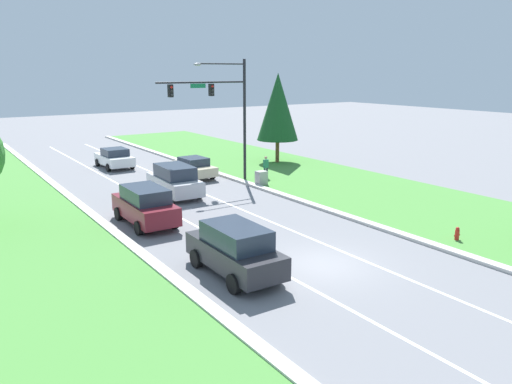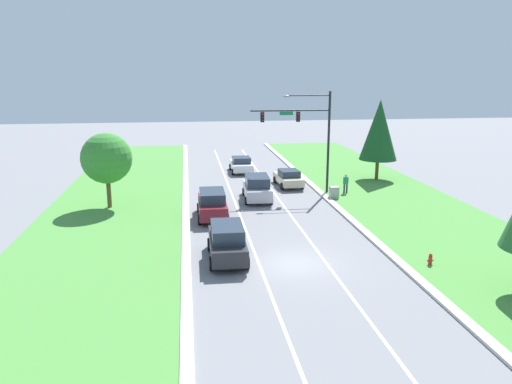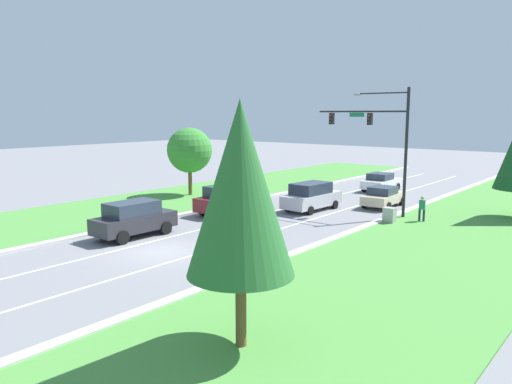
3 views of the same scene
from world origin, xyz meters
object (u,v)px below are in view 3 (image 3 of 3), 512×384
pedestrian (422,208)px  fire_hydrant (252,281)px  burgundy_suv (227,199)px  conifer_near_right_tree (240,189)px  traffic_signal_mast (381,133)px  silver_suv (311,196)px  white_sedan (381,182)px  utility_cabinet (389,216)px  charcoal_suv (134,219)px  oak_near_left_tree (190,150)px  champagne_sedan (383,196)px

pedestrian → fire_hydrant: pedestrian is taller
burgundy_suv → conifer_near_right_tree: conifer_near_right_tree is taller
traffic_signal_mast → silver_suv: bearing=-161.3°
fire_hydrant → white_sedan: bearing=104.9°
utility_cabinet → white_sedan: bearing=117.3°
white_sedan → silver_suv: bearing=-90.2°
traffic_signal_mast → burgundy_suv: (-8.24, -6.19, -4.54)m
traffic_signal_mast → charcoal_suv: 16.94m
burgundy_suv → oak_near_left_tree: oak_near_left_tree is taller
champagne_sedan → utility_cabinet: (2.73, -5.01, -0.28)m
silver_suv → burgundy_suv: (-3.83, -4.70, 0.02)m
traffic_signal_mast → oak_near_left_tree: traffic_signal_mast is taller
charcoal_suv → conifer_near_right_tree: (13.36, -6.38, 3.69)m
traffic_signal_mast → utility_cabinet: bearing=-49.8°
silver_suv → utility_cabinet: silver_suv is taller
burgundy_suv → conifer_near_right_tree: 20.32m
utility_cabinet → fire_hydrant: 14.65m
traffic_signal_mast → champagne_sedan: bearing=108.1°
silver_suv → champagne_sedan: (3.46, 4.40, -0.22)m
champagne_sedan → pedestrian: size_ratio=2.68×
silver_suv → charcoal_suv: 13.28m
fire_hydrant → oak_near_left_tree: size_ratio=0.12×
burgundy_suv → pedestrian: (11.47, 5.63, -0.08)m
traffic_signal_mast → pedestrian: size_ratio=5.02×
traffic_signal_mast → utility_cabinet: 5.76m
conifer_near_right_tree → burgundy_suv: bearing=133.5°
white_sedan → conifer_near_right_tree: conifer_near_right_tree is taller
burgundy_suv → pedestrian: size_ratio=2.84×
silver_suv → burgundy_suv: 6.07m
conifer_near_right_tree → oak_near_left_tree: bearing=139.4°
conifer_near_right_tree → pedestrian: bearing=96.4°
pedestrian → oak_near_left_tree: oak_near_left_tree is taller
burgundy_suv → white_sedan: bearing=77.1°
traffic_signal_mast → conifer_near_right_tree: size_ratio=1.17×
silver_suv → oak_near_left_tree: size_ratio=0.88×
charcoal_suv → fire_hydrant: bearing=-12.3°
white_sedan → utility_cabinet: bearing=-63.1°
charcoal_suv → fire_hydrant: 10.81m
champagne_sedan → fire_hydrant: size_ratio=6.47×
oak_near_left_tree → traffic_signal_mast: bearing=9.0°
white_sedan → conifer_near_right_tree: (9.94, -30.62, 3.91)m
charcoal_suv → white_sedan: (3.42, 24.24, -0.23)m
champagne_sedan → conifer_near_right_tree: bearing=-77.6°
silver_suv → conifer_near_right_tree: bearing=-60.0°
traffic_signal_mast → oak_near_left_tree: (-15.76, -2.49, -1.77)m
traffic_signal_mast → utility_cabinet: size_ratio=8.43×
traffic_signal_mast → pedestrian: 5.67m
traffic_signal_mast → silver_suv: 6.52m
utility_cabinet → pedestrian: size_ratio=0.60×
burgundy_suv → utility_cabinet: burgundy_suv is taller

